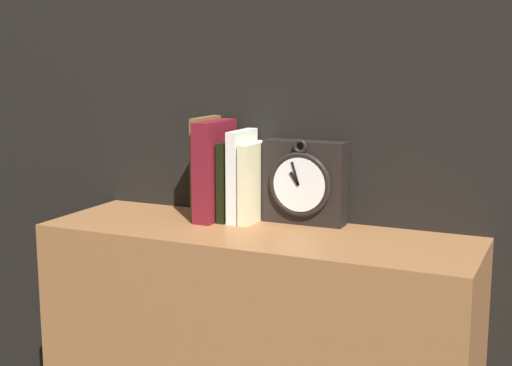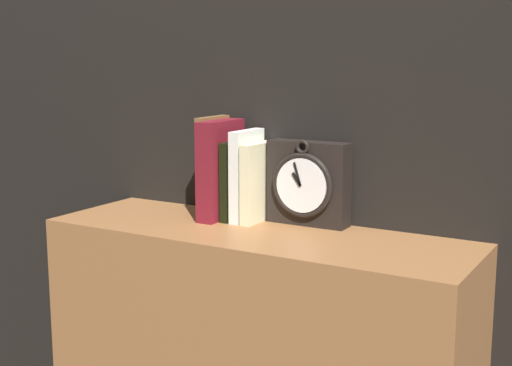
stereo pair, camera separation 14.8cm
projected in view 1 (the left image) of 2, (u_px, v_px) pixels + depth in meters
The scene contains 6 objects.
clock at pixel (304, 182), 1.56m from camera, with size 0.18×0.06×0.19m.
book_slot0_brown at pixel (206, 167), 1.62m from camera, with size 0.02×0.11×0.23m.
book_slot1_maroon at pixel (215, 170), 1.60m from camera, with size 0.04×0.14×0.22m.
book_slot2_black at pixel (231, 180), 1.60m from camera, with size 0.02×0.12×0.18m.
book_slot3_white at pixel (242, 176), 1.59m from camera, with size 0.02×0.12×0.20m.
book_slot4_cream at pixel (254, 182), 1.58m from camera, with size 0.02×0.12×0.18m.
Camera 1 is at (0.61, -1.33, 1.11)m, focal length 50.00 mm.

